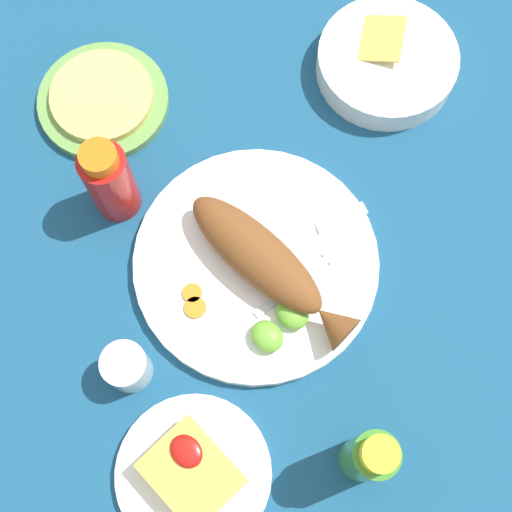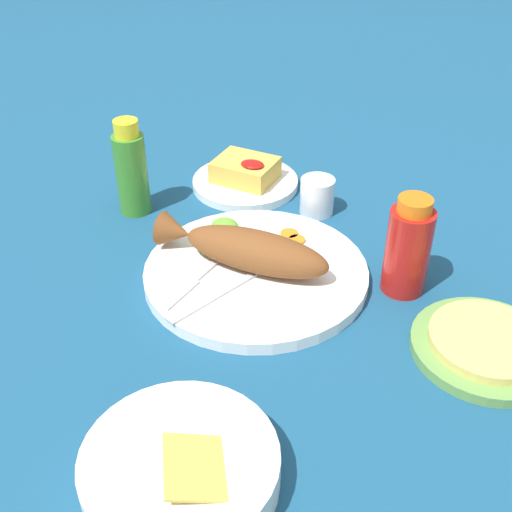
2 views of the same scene
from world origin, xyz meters
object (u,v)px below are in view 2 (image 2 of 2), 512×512
object	(u,v)px
salt_cup	(317,198)
tortilla_plate	(486,348)
main_plate	(256,273)
guacamole_bowl	(181,467)
fork_near	(217,294)
fork_far	(198,277)
hot_sauce_bottle_green	(131,170)
fried_fish	(245,249)
hot_sauce_bottle_red	(408,248)
side_plate_fries	(245,183)

from	to	relation	value
salt_cup	tortilla_plate	xyz separation A→B (m)	(0.31, -0.22, -0.02)
main_plate	guacamole_bowl	distance (m)	0.34
fork_near	fork_far	distance (m)	0.05
hot_sauce_bottle_green	fried_fish	bearing A→B (deg)	-17.99
hot_sauce_bottle_red	hot_sauce_bottle_green	bearing A→B (deg)	178.96
hot_sauce_bottle_green	salt_cup	world-z (taller)	hot_sauce_bottle_green
main_plate	hot_sauce_bottle_red	size ratio (longest dim) A/B	2.21
hot_sauce_bottle_green	tortilla_plate	world-z (taller)	hot_sauce_bottle_green
hot_sauce_bottle_green	side_plate_fries	bearing A→B (deg)	50.99
fork_near	salt_cup	size ratio (longest dim) A/B	2.99
side_plate_fries	hot_sauce_bottle_green	bearing A→B (deg)	-129.01
hot_sauce_bottle_red	salt_cup	world-z (taller)	hot_sauce_bottle_red
fried_fish	hot_sauce_bottle_red	distance (m)	0.22
fork_far	hot_sauce_bottle_red	xyz separation A→B (m)	(0.25, 0.13, 0.05)
fork_far	guacamole_bowl	size ratio (longest dim) A/B	0.96
fork_near	fried_fish	bearing A→B (deg)	-162.92
fork_far	hot_sauce_bottle_red	size ratio (longest dim) A/B	1.31
salt_cup	tortilla_plate	size ratio (longest dim) A/B	0.33
guacamole_bowl	tortilla_plate	size ratio (longest dim) A/B	1.07
fork_near	fork_far	bearing A→B (deg)	-98.75
fork_near	tortilla_plate	bearing A→B (deg)	120.74
main_plate	hot_sauce_bottle_red	world-z (taller)	hot_sauce_bottle_red
fork_far	guacamole_bowl	bearing A→B (deg)	32.62
hot_sauce_bottle_red	salt_cup	distance (m)	0.23
hot_sauce_bottle_red	tortilla_plate	xyz separation A→B (m)	(0.13, -0.08, -0.06)
fork_near	salt_cup	world-z (taller)	salt_cup
fried_fish	salt_cup	xyz separation A→B (m)	(0.02, 0.21, -0.02)
main_plate	salt_cup	world-z (taller)	salt_cup
fork_far	tortilla_plate	bearing A→B (deg)	101.91
guacamole_bowl	tortilla_plate	world-z (taller)	guacamole_bowl
main_plate	salt_cup	size ratio (longest dim) A/B	5.23
salt_cup	hot_sauce_bottle_green	bearing A→B (deg)	-154.49
fork_far	guacamole_bowl	xyz separation A→B (m)	(0.14, -0.27, 0.00)
fork_near	guacamole_bowl	distance (m)	0.27
hot_sauce_bottle_green	salt_cup	bearing A→B (deg)	25.51
fried_fish	fork_far	world-z (taller)	fried_fish
fork_far	side_plate_fries	size ratio (longest dim) A/B	1.01
side_plate_fries	tortilla_plate	distance (m)	0.51
fried_fish	hot_sauce_bottle_red	xyz separation A→B (m)	(0.21, 0.07, 0.02)
hot_sauce_bottle_red	main_plate	bearing A→B (deg)	-159.78
tortilla_plate	fried_fish	bearing A→B (deg)	178.42
fried_fish	guacamole_bowl	xyz separation A→B (m)	(0.10, -0.33, -0.02)
fork_near	salt_cup	distance (m)	0.28
hot_sauce_bottle_red	side_plate_fries	world-z (taller)	hot_sauce_bottle_red
salt_cup	fork_near	bearing A→B (deg)	-95.49
fried_fish	fork_near	bearing A→B (deg)	-95.38
hot_sauce_bottle_red	guacamole_bowl	distance (m)	0.42
fork_near	tortilla_plate	xyz separation A→B (m)	(0.34, 0.07, -0.01)
main_plate	fork_far	xyz separation A→B (m)	(-0.06, -0.06, 0.01)
hot_sauce_bottle_red	side_plate_fries	xyz separation A→B (m)	(-0.33, 0.16, -0.06)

